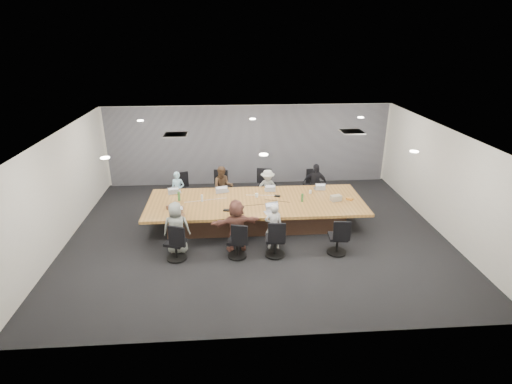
{
  "coord_description": "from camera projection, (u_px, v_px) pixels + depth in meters",
  "views": [
    {
      "loc": [
        -0.72,
        -9.68,
        5.13
      ],
      "look_at": [
        0.0,
        0.4,
        1.05
      ],
      "focal_mm": 28.0,
      "sensor_mm": 36.0,
      "label": 1
    }
  ],
  "objects": [
    {
      "name": "person_1",
      "position": [
        223.0,
        187.0,
        12.32
      ],
      "size": [
        0.66,
        0.52,
        1.32
      ],
      "primitive_type": "imported",
      "rotation": [
        0.0,
        0.0,
        6.32
      ],
      "color": "#4E3827",
      "rests_on": "ground"
    },
    {
      "name": "chair_5",
      "position": [
        237.0,
        244.0,
        9.64
      ],
      "size": [
        0.6,
        0.6,
        0.73
      ],
      "primitive_type": null,
      "rotation": [
        0.0,
        0.0,
        -0.26
      ],
      "color": "black",
      "rests_on": "ground"
    },
    {
      "name": "person_6",
      "position": [
        273.0,
        227.0,
        9.93
      ],
      "size": [
        0.45,
        0.3,
        1.22
      ],
      "primitive_type": "imported",
      "rotation": [
        0.0,
        0.0,
        3.13
      ],
      "color": "silver",
      "rests_on": "ground"
    },
    {
      "name": "mug_brown",
      "position": [
        168.0,
        207.0,
        10.58
      ],
      "size": [
        0.1,
        0.1,
        0.1
      ],
      "primitive_type": "cylinder",
      "rotation": [
        0.0,
        0.0,
        -0.26
      ],
      "color": "brown",
      "rests_on": "conference_table"
    },
    {
      "name": "bottle_clear",
      "position": [
        202.0,
        198.0,
        11.04
      ],
      "size": [
        0.08,
        0.08,
        0.2
      ],
      "primitive_type": "cylinder",
      "rotation": [
        0.0,
        0.0,
        0.31
      ],
      "color": "silver",
      "rests_on": "conference_table"
    },
    {
      "name": "chair_6",
      "position": [
        275.0,
        242.0,
        9.69
      ],
      "size": [
        0.55,
        0.55,
        0.77
      ],
      "primitive_type": null,
      "rotation": [
        0.0,
        0.0,
        -0.06
      ],
      "color": "black",
      "rests_on": "ground"
    },
    {
      "name": "cup_white_near",
      "position": [
        310.0,
        192.0,
        11.6
      ],
      "size": [
        0.1,
        0.1,
        0.1
      ],
      "primitive_type": "cylinder",
      "rotation": [
        0.0,
        0.0,
        -0.27
      ],
      "color": "white",
      "rests_on": "conference_table"
    },
    {
      "name": "curtain",
      "position": [
        249.0,
        145.0,
        14.02
      ],
      "size": [
        9.8,
        0.04,
        2.8
      ],
      "primitive_type": "cube",
      "color": "slate",
      "rests_on": "ground"
    },
    {
      "name": "laptop_2",
      "position": [
        269.0,
        190.0,
        11.87
      ],
      "size": [
        0.31,
        0.22,
        0.02
      ],
      "primitive_type": "cube",
      "rotation": [
        0.0,
        0.0,
        3.1
      ],
      "color": "#B2B2B7",
      "rests_on": "conference_table"
    },
    {
      "name": "person_4",
      "position": [
        176.0,
        228.0,
        9.75
      ],
      "size": [
        0.66,
        0.45,
        1.33
      ],
      "primitive_type": "imported",
      "rotation": [
        0.0,
        0.0,
        3.18
      ],
      "color": "gray",
      "rests_on": "ground"
    },
    {
      "name": "wall_front",
      "position": [
        275.0,
        270.0,
        6.7
      ],
      "size": [
        10.0,
        0.0,
        2.8
      ],
      "primitive_type": "cube",
      "rotation": [
        -1.57,
        0.0,
        0.0
      ],
      "color": "silver",
      "rests_on": "ground"
    },
    {
      "name": "chair_0",
      "position": [
        180.0,
        192.0,
        12.66
      ],
      "size": [
        0.66,
        0.66,
        0.76
      ],
      "primitive_type": null,
      "rotation": [
        0.0,
        0.0,
        3.49
      ],
      "color": "black",
      "rests_on": "ground"
    },
    {
      "name": "ceiling",
      "position": [
        257.0,
        133.0,
        9.87
      ],
      "size": [
        10.0,
        8.0,
        0.0
      ],
      "primitive_type": "cube",
      "color": "white",
      "rests_on": "wall_back"
    },
    {
      "name": "chair_2",
      "position": [
        266.0,
        188.0,
        12.82
      ],
      "size": [
        0.73,
        0.73,
        0.88
      ],
      "primitive_type": null,
      "rotation": [
        0.0,
        0.0,
        2.86
      ],
      "color": "black",
      "rests_on": "ground"
    },
    {
      "name": "bottle_green_right",
      "position": [
        302.0,
        198.0,
        11.02
      ],
      "size": [
        0.08,
        0.08,
        0.23
      ],
      "primitive_type": "cylinder",
      "rotation": [
        0.0,
        0.0,
        0.18
      ],
      "color": "#387435",
      "rests_on": "conference_table"
    },
    {
      "name": "person_5",
      "position": [
        236.0,
        225.0,
        9.84
      ],
      "size": [
        1.31,
        0.62,
        1.35
      ],
      "primitive_type": "imported",
      "rotation": [
        0.0,
        0.0,
        3.32
      ],
      "color": "brown",
      "rests_on": "ground"
    },
    {
      "name": "conference_table",
      "position": [
        256.0,
        212.0,
        11.23
      ],
      "size": [
        6.0,
        2.2,
        0.74
      ],
      "color": "#4A3023",
      "rests_on": "ground"
    },
    {
      "name": "chair_4",
      "position": [
        176.0,
        245.0,
        9.53
      ],
      "size": [
        0.65,
        0.65,
        0.75
      ],
      "primitive_type": null,
      "rotation": [
        0.0,
        0.0,
        -0.34
      ],
      "color": "black",
      "rests_on": "ground"
    },
    {
      "name": "canvas_bag",
      "position": [
        336.0,
        198.0,
        11.1
      ],
      "size": [
        0.32,
        0.25,
        0.16
      ],
      "primitive_type": "cube",
      "rotation": [
        0.0,
        0.0,
        0.26
      ],
      "color": "#ACA28A",
      "rests_on": "conference_table"
    },
    {
      "name": "stapler",
      "position": [
        241.0,
        207.0,
        10.66
      ],
      "size": [
        0.16,
        0.07,
        0.06
      ],
      "primitive_type": "cube",
      "rotation": [
        0.0,
        0.0,
        -0.18
      ],
      "color": "black",
      "rests_on": "conference_table"
    },
    {
      "name": "laptop_1",
      "position": [
        223.0,
        191.0,
        11.78
      ],
      "size": [
        0.39,
        0.3,
        0.02
      ],
      "primitive_type": "cube",
      "rotation": [
        0.0,
        0.0,
        3.32
      ],
      "color": "#B2B2B7",
      "rests_on": "conference_table"
    },
    {
      "name": "laptop_6",
      "position": [
        271.0,
        212.0,
        10.39
      ],
      "size": [
        0.4,
        0.31,
        0.02
      ],
      "primitive_type": "cube",
      "rotation": [
        0.0,
        0.0,
        0.21
      ],
      "color": "#B2B2B7",
      "rests_on": "conference_table"
    },
    {
      "name": "mic_left",
      "position": [
        226.0,
        210.0,
        10.5
      ],
      "size": [
        0.18,
        0.13,
        0.03
      ],
      "primitive_type": "cube",
      "rotation": [
        0.0,
        0.0,
        -0.19
      ],
      "color": "black",
      "rests_on": "conference_table"
    },
    {
      "name": "chair_3",
      "position": [
        312.0,
        188.0,
        12.93
      ],
      "size": [
        0.63,
        0.63,
        0.8
      ],
      "primitive_type": null,
      "rotation": [
        0.0,
        0.0,
        3.33
      ],
      "color": "black",
      "rests_on": "ground"
    },
    {
      "name": "person_3",
      "position": [
        315.0,
        184.0,
        12.51
      ],
      "size": [
        0.84,
        0.5,
        1.35
      ],
      "primitive_type": "imported",
      "rotation": [
        0.0,
        0.0,
        6.06
      ],
      "color": "black",
      "rests_on": "ground"
    },
    {
      "name": "bottle_green_left",
      "position": [
        179.0,
        196.0,
        11.09
      ],
      "size": [
        0.07,
        0.07,
        0.26
      ],
      "primitive_type": "cylinder",
      "rotation": [
        0.0,
        0.0,
        0.01
      ],
      "color": "#387435",
      "rests_on": "conference_table"
    },
    {
      "name": "wall_back",
      "position": [
        249.0,
        145.0,
        14.1
      ],
      "size": [
        10.0,
        0.0,
        2.8
      ],
      "primitive_type": "cube",
      "rotation": [
        1.57,
        0.0,
        0.0
      ],
      "color": "silver",
      "rests_on": "ground"
    },
    {
      "name": "chair_7",
      "position": [
        338.0,
        240.0,
        9.79
      ],
      "size": [
        0.56,
        0.56,
        0.76
      ],
      "primitive_type": null,
      "rotation": [
        0.0,
        0.0,
        -0.09
      ],
      "color": "black",
      "rests_on": "ground"
    },
    {
      "name": "snack_packet",
      "position": [
        350.0,
        199.0,
        11.19
      ],
      "size": [
        0.2,
        0.21,
        0.04
      ],
      "primitive_type": "cube",
      "rotation": [
        0.0,
        0.0,
        -0.86
      ],
      "color": "#C47422",
      "rests_on": "conference_table"
    },
    {
      "name": "wall_right",
      "position": [
        442.0,
        181.0,
        10.73
      ],
      "size": [
        0.0,
        8.0,
        2.8
      ],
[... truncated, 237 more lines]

